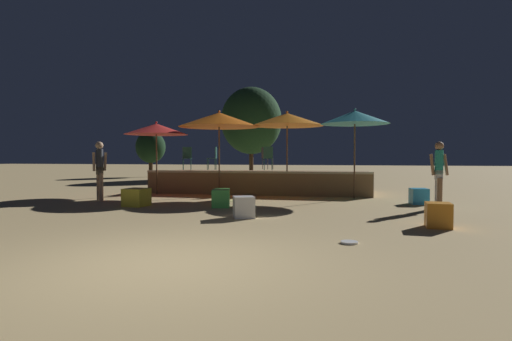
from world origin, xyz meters
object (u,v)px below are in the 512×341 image
object	(u,v)px
cube_seat_5	(136,197)
bistro_chair_3	(214,156)
bistro_chair_1	(268,156)
frisbee_disc	(349,242)
patio_umbrella_1	(355,117)
cube_seat_4	(221,198)
cube_seat_3	(438,215)
background_tree_0	(251,121)
person_0	(439,172)
bistro_chair_0	(187,156)
patio_umbrella_2	(156,129)
background_tree_1	(151,147)
cube_seat_1	(222,195)
person_1	(100,168)
bistro_chair_2	(266,156)
cube_seat_0	(244,207)
cube_seat_2	(419,196)
patio_umbrella_0	(219,120)
patio_umbrella_3	(287,120)

from	to	relation	value
cube_seat_5	bistro_chair_3	xyz separation A→B (m)	(0.73, 4.72, 1.17)
bistro_chair_1	frisbee_disc	world-z (taller)	bistro_chair_1
patio_umbrella_1	cube_seat_4	bearing A→B (deg)	-139.65
cube_seat_3	background_tree_0	xyz separation A→B (m)	(-7.79, 17.49, 3.52)
person_0	bistro_chair_0	bearing A→B (deg)	60.73
patio_umbrella_2	bistro_chair_0	distance (m)	1.71
background_tree_1	cube_seat_3	bearing A→B (deg)	-48.82
cube_seat_1	bistro_chair_0	bearing A→B (deg)	128.95
patio_umbrella_1	background_tree_0	world-z (taller)	background_tree_0
cube_seat_3	frisbee_disc	size ratio (longest dim) A/B	1.77
person_0	person_1	size ratio (longest dim) A/B	0.96
cube_seat_1	person_1	world-z (taller)	person_1
bistro_chair_1	background_tree_0	size ratio (longest dim) A/B	0.15
cube_seat_5	bistro_chair_2	xyz separation A→B (m)	(2.61, 5.78, 1.17)
cube_seat_1	bistro_chair_3	size ratio (longest dim) A/B	0.64
person_1	bistro_chair_2	distance (m)	6.50
bistro_chair_3	bistro_chair_0	bearing A→B (deg)	-96.11
cube_seat_5	bistro_chair_1	xyz separation A→B (m)	(2.88, 4.76, 1.17)
patio_umbrella_1	cube_seat_4	world-z (taller)	patio_umbrella_1
cube_seat_1	frisbee_disc	distance (m)	6.63
bistro_chair_2	bistro_chair_3	size ratio (longest dim) A/B	1.00
cube_seat_1	bistro_chair_0	xyz separation A→B (m)	(-2.34, 2.89, 1.23)
patio_umbrella_2	cube_seat_0	bearing A→B (deg)	-46.91
bistro_chair_1	cube_seat_3	bearing A→B (deg)	113.32
cube_seat_2	bistro_chair_2	size ratio (longest dim) A/B	0.58
patio_umbrella_0	person_1	xyz separation A→B (m)	(-3.23, -2.32, -1.66)
cube_seat_3	background_tree_0	bearing A→B (deg)	114.01
patio_umbrella_1	bistro_chair_0	bearing A→B (deg)	168.69
background_tree_1	person_1	bearing A→B (deg)	-68.99
patio_umbrella_1	patio_umbrella_3	bearing A→B (deg)	170.80
frisbee_disc	cube_seat_4	bearing A→B (deg)	130.69
cube_seat_4	bistro_chair_2	world-z (taller)	bistro_chair_2
cube_seat_2	person_0	distance (m)	1.30
patio_umbrella_1	cube_seat_2	size ratio (longest dim) A/B	5.73
background_tree_1	patio_umbrella_1	bearing A→B (deg)	-41.23
patio_umbrella_3	cube_seat_0	world-z (taller)	patio_umbrella_3
bistro_chair_0	frisbee_disc	xyz separation A→B (m)	(6.14, -8.31, -1.40)
bistro_chair_0	bistro_chair_2	world-z (taller)	same
frisbee_disc	patio_umbrella_3	bearing A→B (deg)	105.32
patio_umbrella_2	bistro_chair_0	world-z (taller)	patio_umbrella_2
background_tree_0	cube_seat_2	bearing A→B (deg)	-58.80
cube_seat_4	background_tree_0	world-z (taller)	background_tree_0
patio_umbrella_0	cube_seat_3	bearing A→B (deg)	-40.56
patio_umbrella_1	frisbee_disc	world-z (taller)	patio_umbrella_1
bistro_chair_2	cube_seat_3	bearing A→B (deg)	157.50
patio_umbrella_0	background_tree_1	bearing A→B (deg)	126.53
patio_umbrella_0	bistro_chair_1	size ratio (longest dim) A/B	3.38
patio_umbrella_2	patio_umbrella_3	world-z (taller)	patio_umbrella_3
cube_seat_5	background_tree_0	bearing A→B (deg)	91.03
patio_umbrella_3	bistro_chair_3	world-z (taller)	patio_umbrella_3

